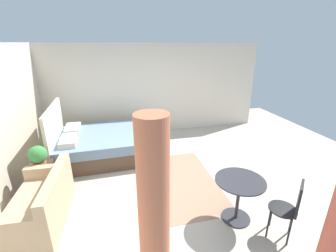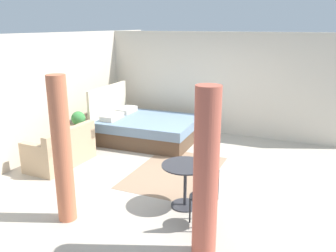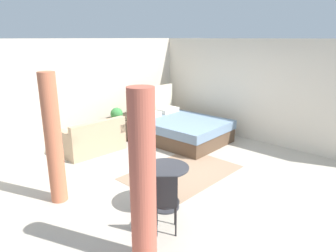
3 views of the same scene
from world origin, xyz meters
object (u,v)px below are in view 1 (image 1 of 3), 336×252
at_px(bed, 105,143).
at_px(balcony_table, 239,192).
at_px(nightstand, 42,176).
at_px(couch, 41,206).
at_px(cafe_chair_near_window, 291,206).
at_px(potted_plant, 38,156).

height_order(bed, balcony_table, bed).
xyz_separation_m(bed, balcony_table, (-2.62, -2.00, 0.17)).
height_order(bed, nightstand, bed).
relative_size(couch, cafe_chair_near_window, 1.56).
bearing_deg(nightstand, potted_plant, -161.73).
distance_m(balcony_table, cafe_chair_near_window, 0.68).
xyz_separation_m(bed, cafe_chair_near_window, (-3.10, -2.47, 0.22)).
height_order(couch, potted_plant, potted_plant).
bearing_deg(bed, potted_plant, 138.61).
bearing_deg(balcony_table, bed, 37.34).
xyz_separation_m(nightstand, balcony_table, (-1.53, -3.08, 0.23)).
distance_m(couch, potted_plant, 0.96).
bearing_deg(bed, couch, 157.15).
relative_size(bed, balcony_table, 3.14).
relative_size(bed, nightstand, 4.49).
distance_m(bed, balcony_table, 3.30).
bearing_deg(potted_plant, cafe_chair_near_window, -118.50).
bearing_deg(potted_plant, balcony_table, -115.12).
bearing_deg(couch, bed, -22.85).
bearing_deg(cafe_chair_near_window, balcony_table, 44.41).
bearing_deg(bed, nightstand, 135.22).
bearing_deg(balcony_table, couch, 78.32).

